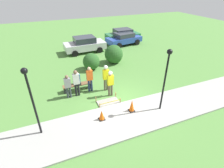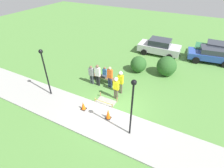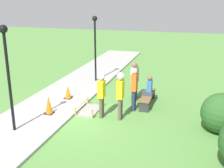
# 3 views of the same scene
# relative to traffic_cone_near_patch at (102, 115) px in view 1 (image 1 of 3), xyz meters

# --- Properties ---
(ground_plane) EXTENTS (60.00, 60.00, 0.00)m
(ground_plane) POSITION_rel_traffic_cone_near_patch_xyz_m (1.72, 1.00, -0.40)
(ground_plane) COLOR #51843D
(sidewalk) EXTENTS (28.00, 2.79, 0.10)m
(sidewalk) POSITION_rel_traffic_cone_near_patch_xyz_m (1.72, -0.40, -0.35)
(sidewalk) COLOR #9E9E99
(sidewalk) RESTS_ON ground_plane
(wet_concrete_patch) EXTENTS (1.40, 0.77, 0.37)m
(wet_concrete_patch) POSITION_rel_traffic_cone_near_patch_xyz_m (0.93, 1.42, -0.36)
(wet_concrete_patch) COLOR gray
(wet_concrete_patch) RESTS_ON ground_plane
(traffic_cone_near_patch) EXTENTS (0.34, 0.34, 0.60)m
(traffic_cone_near_patch) POSITION_rel_traffic_cone_near_patch_xyz_m (0.00, 0.00, 0.00)
(traffic_cone_near_patch) COLOR black
(traffic_cone_near_patch) RESTS_ON sidewalk
(traffic_cone_far_patch) EXTENTS (0.34, 0.34, 0.75)m
(traffic_cone_far_patch) POSITION_rel_traffic_cone_near_patch_xyz_m (1.85, 0.04, 0.07)
(traffic_cone_far_patch) COLOR black
(traffic_cone_far_patch) RESTS_ON sidewalk
(park_bench) EXTENTS (1.95, 0.44, 0.48)m
(park_bench) POSITION_rel_traffic_cone_near_patch_xyz_m (-0.52, 3.61, -0.05)
(park_bench) COLOR #2D2D33
(park_bench) RESTS_ON ground_plane
(person_seated_on_bench) EXTENTS (0.36, 0.44, 0.89)m
(person_seated_on_bench) POSITION_rel_traffic_cone_near_patch_xyz_m (-0.44, 3.66, 0.43)
(person_seated_on_bench) COLOR #383D47
(person_seated_on_bench) RESTS_ON park_bench
(worker_supervisor) EXTENTS (0.40, 0.27, 1.89)m
(worker_supervisor) POSITION_rel_traffic_cone_near_patch_xyz_m (1.34, 2.86, 0.75)
(worker_supervisor) COLOR brown
(worker_supervisor) RESTS_ON ground_plane
(worker_assistant) EXTENTS (0.40, 0.26, 1.81)m
(worker_assistant) POSITION_rel_traffic_cone_near_patch_xyz_m (1.36, 2.10, 0.69)
(worker_assistant) COLOR brown
(worker_assistant) RESTS_ON ground_plane
(bystander_in_orange_shirt) EXTENTS (0.40, 0.24, 1.82)m
(bystander_in_orange_shirt) POSITION_rel_traffic_cone_near_patch_xyz_m (0.30, 3.17, 0.65)
(bystander_in_orange_shirt) COLOR navy
(bystander_in_orange_shirt) RESTS_ON ground_plane
(bystander_in_gray_shirt) EXTENTS (0.40, 0.24, 1.86)m
(bystander_in_gray_shirt) POSITION_rel_traffic_cone_near_patch_xyz_m (-0.66, 2.95, 0.67)
(bystander_in_gray_shirt) COLOR black
(bystander_in_gray_shirt) RESTS_ON ground_plane
(bystander_in_white_shirt) EXTENTS (0.40, 0.22, 1.64)m
(bystander_in_white_shirt) POSITION_rel_traffic_cone_near_patch_xyz_m (-1.22, 2.91, 0.53)
(bystander_in_white_shirt) COLOR #383D47
(bystander_in_white_shirt) RESTS_ON ground_plane
(lamppost_near) EXTENTS (0.28, 0.28, 3.66)m
(lamppost_near) POSITION_rel_traffic_cone_near_patch_xyz_m (3.50, -0.43, 2.12)
(lamppost_near) COLOR black
(lamppost_near) RESTS_ON sidewalk
(lamppost_far) EXTENTS (0.28, 0.28, 3.54)m
(lamppost_far) POSITION_rel_traffic_cone_near_patch_xyz_m (-3.11, 0.24, 2.06)
(lamppost_far) COLOR black
(lamppost_far) RESTS_ON sidewalk
(parked_car_blue) EXTENTS (4.41, 2.55, 1.43)m
(parked_car_blue) POSITION_rel_traffic_cone_near_patch_xyz_m (6.99, 11.67, 0.36)
(parked_car_blue) COLOR #28479E
(parked_car_blue) RESTS_ON ground_plane
(parked_car_green) EXTENTS (4.16, 2.20, 1.56)m
(parked_car_green) POSITION_rel_traffic_cone_near_patch_xyz_m (7.44, 12.96, 0.41)
(parked_car_green) COLOR #236B3D
(parked_car_green) RESTS_ON ground_plane
(parked_car_silver) EXTENTS (4.33, 2.22, 1.62)m
(parked_car_silver) POSITION_rel_traffic_cone_near_patch_xyz_m (2.03, 11.05, 0.42)
(parked_car_silver) COLOR #BCBCC1
(parked_car_silver) RESTS_ON ground_plane
(shrub_rounded_near) EXTENTS (1.69, 1.69, 1.69)m
(shrub_rounded_near) POSITION_rel_traffic_cone_near_patch_xyz_m (3.72, 7.10, 0.45)
(shrub_rounded_near) COLOR #285623
(shrub_rounded_near) RESTS_ON ground_plane
(shrub_rounded_mid) EXTENTS (1.43, 1.43, 1.43)m
(shrub_rounded_mid) POSITION_rel_traffic_cone_near_patch_xyz_m (1.39, 6.52, 0.32)
(shrub_rounded_mid) COLOR #285623
(shrub_rounded_mid) RESTS_ON ground_plane
(shrub_rounded_far) EXTENTS (1.14, 1.14, 1.14)m
(shrub_rounded_far) POSITION_rel_traffic_cone_near_patch_xyz_m (3.90, 7.02, 0.17)
(shrub_rounded_far) COLOR #387033
(shrub_rounded_far) RESTS_ON ground_plane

